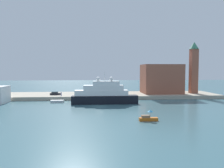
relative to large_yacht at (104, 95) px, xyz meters
name	(u,v)px	position (x,y,z in m)	size (l,w,h in m)	color
ground	(99,106)	(-1.84, -6.25, -3.43)	(400.00, 400.00, 0.00)	#3D6670
quay_dock	(98,95)	(-1.84, 20.67, -2.67)	(110.00, 21.85, 1.53)	#ADA38E
large_yacht	(104,95)	(0.00, 0.00, 0.00)	(24.59, 4.28, 11.58)	black
small_motorboat	(148,117)	(9.84, -28.86, -2.56)	(4.64, 1.50, 2.75)	#C66019
work_barge	(57,101)	(-17.91, 4.11, -2.96)	(4.92, 1.96, 0.95)	silver
harbor_building	(161,79)	(28.33, 21.46, 4.95)	(17.96, 13.71, 13.71)	#93513D
bell_tower	(194,66)	(43.42, 19.68, 11.14)	(4.29, 4.29, 24.27)	#93513D
parked_car	(55,94)	(-20.97, 17.51, -1.29)	(4.51, 1.87, 1.41)	black
person_figure	(61,94)	(-17.83, 13.98, -1.10)	(0.36, 0.36, 1.73)	#334C8C
mooring_bollard	(115,95)	(5.36, 11.22, -1.58)	(0.53, 0.53, 0.64)	black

